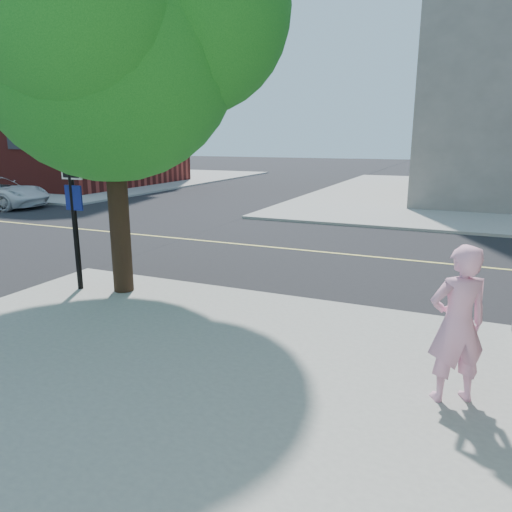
% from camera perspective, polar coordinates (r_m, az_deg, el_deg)
% --- Properties ---
extents(ground, '(140.00, 140.00, 0.00)m').
position_cam_1_polar(ground, '(12.15, -15.70, -2.44)').
color(ground, black).
rests_on(ground, ground).
extents(road_ew, '(140.00, 9.00, 0.01)m').
position_cam_1_polar(road_ew, '(15.76, -5.39, 1.71)').
color(road_ew, black).
rests_on(road_ew, ground).
extents(sidewalk_nw, '(26.00, 25.00, 0.12)m').
position_cam_1_polar(sidewalk_nw, '(43.23, -21.61, 8.54)').
color(sidewalk_nw, gray).
rests_on(sidewalk_nw, ground).
extents(church, '(15.20, 12.00, 14.40)m').
position_cam_1_polar(church, '(38.72, -23.09, 18.51)').
color(church, maroon).
rests_on(church, sidewalk_nw).
extents(man_on_phone, '(0.86, 0.76, 1.97)m').
position_cam_1_polar(man_on_phone, '(6.32, 22.62, -7.47)').
color(man_on_phone, pink).
rests_on(man_on_phone, sidewalk_se).
extents(street_tree, '(6.31, 5.74, 8.38)m').
position_cam_1_polar(street_tree, '(10.40, -16.60, 25.71)').
color(street_tree, black).
rests_on(street_tree, sidewalk_se).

